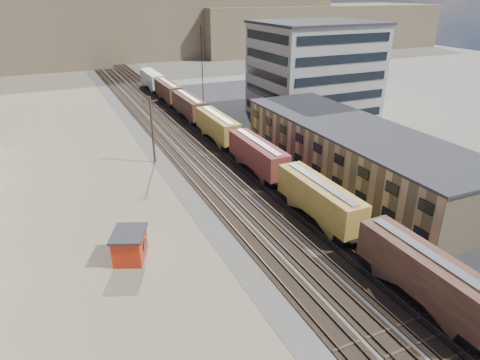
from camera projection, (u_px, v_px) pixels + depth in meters
name	position (u px, v px, depth m)	size (l,w,h in m)	color
ground	(399.00, 327.00, 33.15)	(300.00, 300.00, 0.00)	#6B6356
ballast_bed	(192.00, 139.00, 74.67)	(18.00, 200.00, 0.06)	#4C4742
dirt_yard	(77.00, 180.00, 58.77)	(24.00, 180.00, 0.03)	#83765A
asphalt_lot	(347.00, 148.00, 70.58)	(26.00, 120.00, 0.04)	#232326
rail_tracks	(188.00, 139.00, 74.43)	(11.40, 200.00, 0.24)	black
freight_train	(236.00, 139.00, 66.32)	(3.00, 119.74, 4.46)	black
warehouse	(354.00, 153.00, 58.12)	(12.40, 40.40, 7.25)	tan
office_tower	(314.00, 70.00, 85.65)	(22.60, 18.60, 18.45)	#9E998E
utility_pole_north	(152.00, 129.00, 62.65)	(2.20, 0.32, 10.00)	#382619
radio_mast	(202.00, 75.00, 81.56)	(1.20, 0.16, 18.00)	black
hills_north	(93.00, 17.00, 166.95)	(265.00, 80.00, 32.00)	brown
maintenance_shed	(130.00, 245.00, 41.04)	(4.35, 4.83, 2.89)	red
parked_car_blue	(281.00, 117.00, 85.37)	(2.22, 4.80, 1.34)	navy
parked_car_far	(303.00, 111.00, 89.07)	(1.85, 4.59, 1.56)	white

